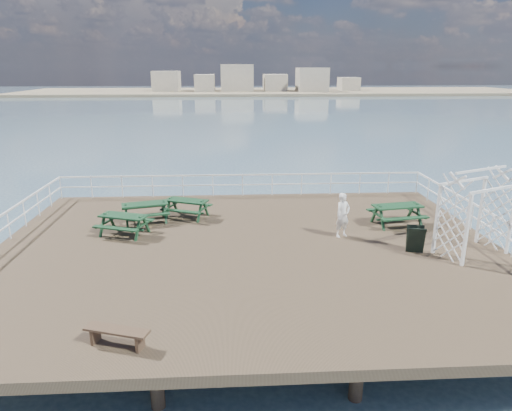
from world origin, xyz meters
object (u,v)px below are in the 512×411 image
at_px(person, 343,215).
at_px(picnic_table_d, 124,220).
at_px(picnic_table_b, 187,205).
at_px(picnic_table_a, 145,208).
at_px(picnic_table_c, 397,211).
at_px(flat_bench_far, 117,333).
at_px(trellis_arbor, 475,217).

bearing_deg(person, picnic_table_d, 148.59).
relative_size(picnic_table_b, picnic_table_d, 1.00).
height_order(picnic_table_a, picnic_table_c, picnic_table_c).
distance_m(flat_bench_far, person, 9.58).
bearing_deg(picnic_table_b, picnic_table_d, -115.79).
xyz_separation_m(picnic_table_b, person, (6.05, -2.67, 0.29)).
bearing_deg(trellis_arbor, picnic_table_c, 92.64).
bearing_deg(picnic_table_d, picnic_table_b, 61.41).
xyz_separation_m(picnic_table_b, trellis_arbor, (10.08, -4.53, 0.77)).
bearing_deg(picnic_table_a, trellis_arbor, -33.85).
height_order(flat_bench_far, trellis_arbor, trellis_arbor).
xyz_separation_m(picnic_table_d, person, (8.26, -0.69, 0.28)).
distance_m(picnic_table_b, person, 6.62).
bearing_deg(picnic_table_b, flat_bench_far, -72.57).
height_order(picnic_table_c, picnic_table_d, picnic_table_c).
xyz_separation_m(picnic_table_b, flat_bench_far, (-0.78, -9.37, -0.23)).
bearing_deg(picnic_table_c, person, -164.01).
bearing_deg(picnic_table_a, person, -30.63).
bearing_deg(picnic_table_c, picnic_table_b, 161.14).
bearing_deg(picnic_table_b, person, -1.63).
height_order(picnic_table_b, trellis_arbor, trellis_arbor).
height_order(picnic_table_b, flat_bench_far, picnic_table_b).
xyz_separation_m(picnic_table_b, picnic_table_d, (-2.20, -1.98, 0.01)).
xyz_separation_m(picnic_table_c, person, (-2.53, -1.18, 0.24)).
bearing_deg(picnic_table_c, picnic_table_a, 165.43).
bearing_deg(picnic_table_d, person, 14.63).
height_order(picnic_table_a, flat_bench_far, picnic_table_a).
bearing_deg(flat_bench_far, picnic_table_a, 113.57).
bearing_deg(picnic_table_d, picnic_table_a, 89.39).
relative_size(picnic_table_b, trellis_arbor, 0.73).
distance_m(picnic_table_c, person, 2.80).
bearing_deg(picnic_table_a, picnic_table_d, -124.85).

